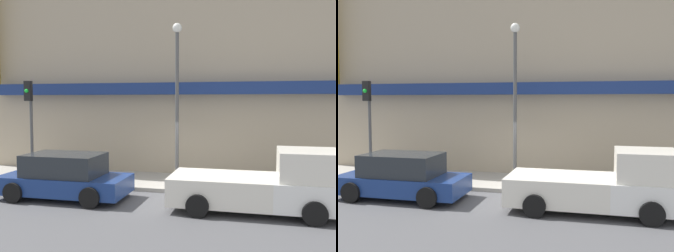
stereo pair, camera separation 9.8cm
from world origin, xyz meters
TOP-DOWN VIEW (x-y plane):
  - ground_plane at (0.00, 0.00)m, footprint 80.00×80.00m
  - sidewalk at (0.00, 1.49)m, footprint 36.00×2.98m
  - building at (-0.01, 4.46)m, footprint 19.80×3.80m
  - pickup_truck at (3.21, -1.47)m, footprint 5.08×2.26m
  - parked_car at (-3.46, -1.47)m, footprint 4.37×2.07m
  - fire_hydrant at (-3.07, 0.62)m, footprint 0.18×0.18m
  - street_lamp at (-0.12, 1.16)m, footprint 0.36×0.36m
  - traffic_light at (-6.07, 0.51)m, footprint 0.28×0.42m

SIDE VIEW (x-z plane):
  - ground_plane at x=0.00m, z-range 0.00..0.00m
  - sidewalk at x=0.00m, z-range 0.00..0.15m
  - fire_hydrant at x=-3.07m, z-range 0.14..0.77m
  - parked_car at x=-3.46m, z-range -0.03..1.50m
  - pickup_truck at x=3.21m, z-range -0.13..1.77m
  - traffic_light at x=-6.07m, z-range 0.88..4.85m
  - street_lamp at x=-0.12m, z-range 0.86..6.97m
  - building at x=-0.01m, z-range -0.01..11.68m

